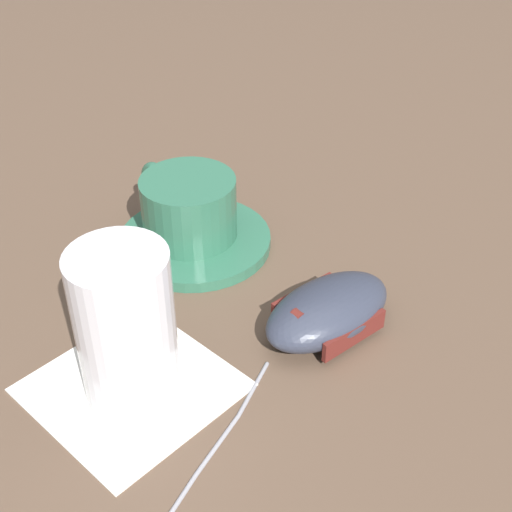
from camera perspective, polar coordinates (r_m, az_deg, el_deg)
name	(u,v)px	position (r m, az deg, el deg)	size (l,w,h in m)	color
ground_plane	(185,305)	(0.59, -5.68, -3.92)	(3.00, 3.00, 0.00)	brown
saucer	(195,241)	(0.66, -4.90, 1.22)	(0.14, 0.14, 0.01)	#2D664C
coffee_cup	(188,206)	(0.64, -5.50, 3.97)	(0.11, 0.09, 0.06)	#2D664C
computer_mouse	(328,311)	(0.56, 5.76, -4.38)	(0.11, 0.13, 0.04)	#2D3342
napkin_under_glass	(132,387)	(0.53, -9.90, -10.26)	(0.13, 0.13, 0.00)	silver
drinking_glass	(126,328)	(0.49, -10.39, -5.67)	(0.07, 0.07, 0.12)	silver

